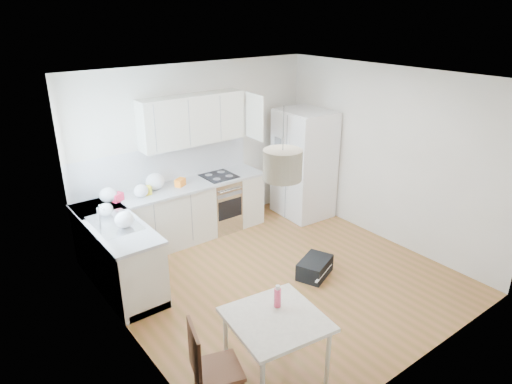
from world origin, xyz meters
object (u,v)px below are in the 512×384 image
dining_table (276,324)px  gym_bag (315,267)px  refrigerator (304,164)px  dining_chair (218,368)px

dining_table → gym_bag: size_ratio=1.85×
refrigerator → dining_table: refrigerator is taller
refrigerator → dining_table: bearing=-133.6°
dining_table → gym_bag: 2.00m
dining_table → dining_chair: dining_chair is taller
refrigerator → gym_bag: size_ratio=3.53×
refrigerator → dining_table: size_ratio=1.91×
gym_bag → dining_table: bearing=-168.9°
gym_bag → refrigerator: bearing=29.0°
dining_table → refrigerator: bearing=50.8°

